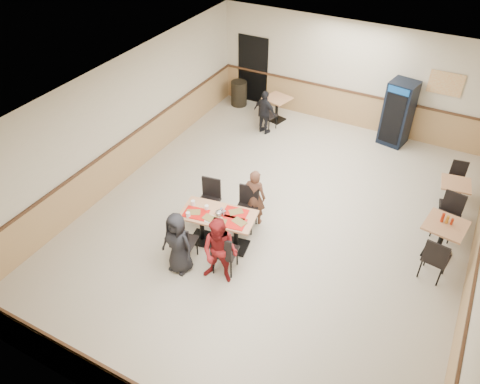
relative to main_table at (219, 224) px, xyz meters
The scene contains 20 objects.
ground 1.50m from the main_table, 57.57° to the left, with size 10.00×10.00×0.00m, color beige.
room_shell 4.51m from the main_table, 55.89° to the left, with size 10.00×10.00×10.00m.
main_table is the anchor object (origin of this frame).
main_chairs 0.06m from the main_table, behind, with size 1.60×1.96×1.02m.
diner_woman_left 1.04m from the main_table, 108.41° to the right, with size 0.67×0.44×1.37m, color black.
diner_woman_right 1.01m from the main_table, 58.13° to the right, with size 0.71×0.56×1.47m, color maroon.
diner_man_opposite 1.04m from the main_table, 71.59° to the left, with size 0.49×0.32×1.36m, color brown.
lone_diner 4.70m from the main_table, 104.11° to the left, with size 0.75×0.31×1.28m, color black.
tabletop_clutter 0.30m from the main_table, 67.04° to the right, with size 1.34×0.81×0.12m.
side_table_near 4.48m from the main_table, 23.93° to the left, with size 0.87×0.87×0.82m.
side_table_near_chair_south 4.26m from the main_table, 15.86° to the left, with size 0.48×0.48×1.03m, color black, non-canonical shape.
side_table_near_chair_north 4.78m from the main_table, 31.10° to the left, with size 0.48×0.48×1.03m, color black, non-canonical shape.
side_table_far 5.41m from the main_table, 41.05° to the left, with size 0.71×0.71×0.68m.
side_table_far_chair_south 5.07m from the main_table, 36.44° to the left, with size 0.40×0.40×0.86m, color black, non-canonical shape.
side_table_far_chair_north 5.78m from the main_table, 45.10° to the left, with size 0.40×0.40×0.86m, color black, non-canonical shape.
condiment_caddy 4.49m from the main_table, 24.67° to the left, with size 0.23×0.06×0.20m.
back_table 5.51m from the main_table, 102.01° to the left, with size 0.83×0.83×0.73m.
back_table_chair_lone 4.94m from the main_table, 103.43° to the left, with size 0.43×0.43×0.92m, color black, non-canonical shape.
pepsi_cooler 6.20m from the main_table, 69.00° to the left, with size 0.79×0.79×1.79m.
trash_bin 6.30m from the main_table, 114.40° to the left, with size 0.49×0.49×0.78m, color black.
Camera 1 is at (2.99, -7.27, 6.92)m, focal length 35.00 mm.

